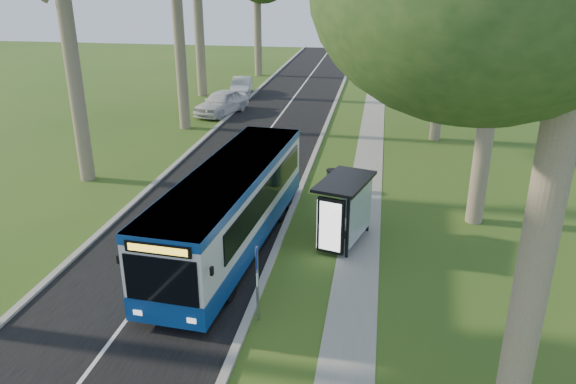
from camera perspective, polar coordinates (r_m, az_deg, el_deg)
name	(u,v)px	position (r m, az deg, el deg)	size (l,w,h in m)	color
ground	(264,280)	(18.85, -2.44, -8.89)	(120.00, 120.00, 0.00)	#30541A
road	(237,173)	(28.45, -5.22, 1.89)	(7.00, 100.00, 0.02)	black
kerb_east	(305,176)	(27.78, 1.79, 1.59)	(0.25, 100.00, 0.12)	#9E9B93
kerb_west	(171,169)	(29.48, -11.83, 2.33)	(0.25, 100.00, 0.12)	#9E9B93
centre_line	(237,173)	(28.44, -5.22, 1.92)	(0.12, 100.00, 0.01)	white
footpath	(366,181)	(27.58, 7.97, 1.13)	(1.50, 100.00, 0.02)	gray
bus	(232,207)	(20.39, -5.73, -1.57)	(3.28, 11.62, 3.04)	silver
bus_stop_sign	(257,275)	(16.12, -3.15, -8.41)	(0.11, 0.34, 2.40)	gray
bus_shelter	(347,203)	(20.37, 6.05, -1.10)	(2.28, 3.19, 2.47)	black
litter_bin	(332,180)	(26.05, 4.51, 1.22)	(0.58, 0.58, 1.02)	black
car_white	(222,102)	(40.56, -6.77, 9.04)	(1.99, 4.95, 1.69)	silver
car_silver	(242,86)	(46.94, -4.71, 10.66)	(1.49, 4.29, 1.41)	#B5B7BE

